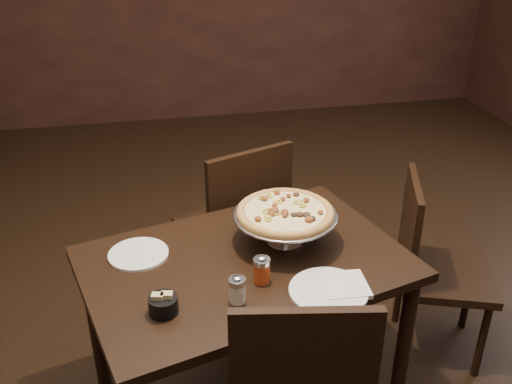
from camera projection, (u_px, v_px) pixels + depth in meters
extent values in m
cube|color=black|center=(245.00, 264.00, 2.09)|extent=(1.30, 1.03, 0.04)
cylinder|color=black|center=(403.00, 349.00, 2.20)|extent=(0.06, 0.06, 0.68)
cylinder|color=black|center=(97.00, 329.00, 2.30)|extent=(0.06, 0.06, 0.68)
cylinder|color=black|center=(314.00, 264.00, 2.71)|extent=(0.06, 0.06, 0.68)
cylinder|color=silver|center=(284.00, 242.00, 2.18)|extent=(0.13, 0.13, 0.01)
cylinder|color=silver|center=(285.00, 229.00, 2.15)|extent=(0.03, 0.03, 0.11)
cylinder|color=silver|center=(285.00, 216.00, 2.12)|extent=(0.10, 0.10, 0.01)
cylinder|color=#939297|center=(285.00, 215.00, 2.12)|extent=(0.38, 0.38, 0.01)
torus|color=#939297|center=(285.00, 215.00, 2.12)|extent=(0.39, 0.39, 0.01)
cylinder|color=#A66E31|center=(285.00, 213.00, 2.12)|extent=(0.35, 0.35, 0.01)
torus|color=#A66E31|center=(285.00, 212.00, 2.12)|extent=(0.37, 0.37, 0.03)
cylinder|color=#D8B876|center=(285.00, 211.00, 2.11)|extent=(0.30, 0.30, 0.01)
cylinder|color=beige|center=(237.00, 292.00, 1.85)|extent=(0.05, 0.05, 0.07)
cylinder|color=silver|center=(237.00, 281.00, 1.83)|extent=(0.06, 0.06, 0.02)
ellipsoid|color=silver|center=(237.00, 278.00, 1.82)|extent=(0.03, 0.03, 0.01)
cylinder|color=maroon|center=(262.00, 272.00, 1.94)|extent=(0.06, 0.06, 0.07)
cylinder|color=silver|center=(262.00, 261.00, 1.92)|extent=(0.06, 0.06, 0.02)
ellipsoid|color=silver|center=(262.00, 258.00, 1.91)|extent=(0.03, 0.03, 0.01)
cylinder|color=black|center=(163.00, 305.00, 1.80)|extent=(0.09, 0.09, 0.06)
cube|color=tan|center=(158.00, 302.00, 1.79)|extent=(0.04, 0.03, 0.06)
cube|color=tan|center=(167.00, 301.00, 1.80)|extent=(0.04, 0.03, 0.06)
cube|color=white|center=(345.00, 286.00, 1.92)|extent=(0.16, 0.16, 0.02)
cylinder|color=white|center=(138.00, 254.00, 2.10)|extent=(0.22, 0.22, 0.01)
cylinder|color=white|center=(328.00, 291.00, 1.90)|extent=(0.26, 0.26, 0.01)
cone|color=silver|center=(306.00, 224.00, 2.05)|extent=(0.14, 0.14, 0.00)
cylinder|color=black|center=(306.00, 224.00, 2.05)|extent=(0.07, 0.10, 0.02)
cube|color=black|center=(230.00, 228.00, 2.81)|extent=(0.55, 0.55, 0.04)
cube|color=black|center=(250.00, 198.00, 2.55)|extent=(0.41, 0.18, 0.45)
cylinder|color=black|center=(242.00, 241.00, 3.13)|extent=(0.04, 0.04, 0.42)
cylinder|color=black|center=(185.00, 261.00, 2.96)|extent=(0.04, 0.04, 0.42)
cylinder|color=black|center=(278.00, 273.00, 2.87)|extent=(0.04, 0.04, 0.42)
cylinder|color=black|center=(217.00, 296.00, 2.70)|extent=(0.04, 0.04, 0.42)
cube|color=black|center=(304.00, 372.00, 1.62)|extent=(0.42, 0.11, 0.45)
cube|color=black|center=(445.00, 275.00, 2.51)|extent=(0.51, 0.51, 0.04)
cube|color=black|center=(410.00, 226.00, 2.43)|extent=(0.16, 0.38, 0.42)
cylinder|color=black|center=(482.00, 341.00, 2.45)|extent=(0.03, 0.03, 0.39)
cylinder|color=black|center=(468.00, 295.00, 2.73)|extent=(0.03, 0.03, 0.39)
cylinder|color=black|center=(405.00, 333.00, 2.49)|extent=(0.03, 0.03, 0.39)
cylinder|color=black|center=(399.00, 289.00, 2.77)|extent=(0.03, 0.03, 0.39)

